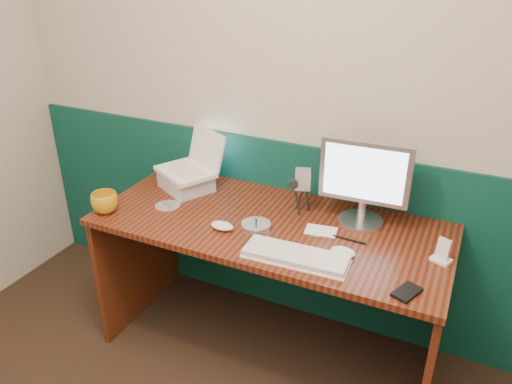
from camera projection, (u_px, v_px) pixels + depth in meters
The scene contains 19 objects.
back_wall at pixel (322, 96), 2.30m from camera, with size 3.50×0.04×2.50m, color #BFB3A2.
wainscot at pixel (313, 237), 2.63m from camera, with size 3.48×0.02×1.00m, color #073431.
desk at pixel (269, 289), 2.43m from camera, with size 1.60×0.70×0.75m, color #3C110A.
laptop_riser at pixel (186, 181), 2.55m from camera, with size 0.24×0.21×0.08m, color #B9BCC4.
laptop at pixel (184, 152), 2.48m from camera, with size 0.28×0.22×0.24m, color white, non-canonical shape.
monitor at pixel (365, 184), 2.17m from camera, with size 0.39×0.11×0.39m, color #BABABF, non-canonical shape.
keyboard at pixel (296, 257), 1.99m from camera, with size 0.42×0.14×0.02m, color silver.
mouse_right at pixel (343, 252), 2.01m from camera, with size 0.10×0.06×0.03m, color silver.
mouse_left at pixel (222, 226), 2.20m from camera, with size 0.11×0.06×0.04m, color white.
mug at pixel (105, 203), 2.33m from camera, with size 0.12×0.12×0.10m, color #CA8D13.
camcorder at pixel (302, 192), 2.31m from camera, with size 0.09×0.13×0.21m, color silver, non-canonical shape.
cd_spindle at pixel (256, 226), 2.20m from camera, with size 0.13×0.13×0.03m, color silver.
cd_loose_a at pixel (168, 206), 2.40m from camera, with size 0.12×0.12×0.00m, color silver.
cd_loose_b at pixel (317, 231), 2.19m from camera, with size 0.11×0.11×0.00m, color silver.
pen at pixel (349, 239), 2.12m from camera, with size 0.01×0.01×0.15m, color black.
papers at pixel (321, 231), 2.19m from camera, with size 0.14×0.09×0.00m, color white.
dock at pixel (441, 260), 1.98m from camera, with size 0.07×0.06×0.01m, color white.
music_player at pixel (443, 249), 1.95m from camera, with size 0.05×0.01×0.09m, color silver.
pda at pixel (407, 292), 1.79m from camera, with size 0.07×0.11×0.01m, color black.
Camera 1 is at (0.68, -0.43, 1.88)m, focal length 35.00 mm.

